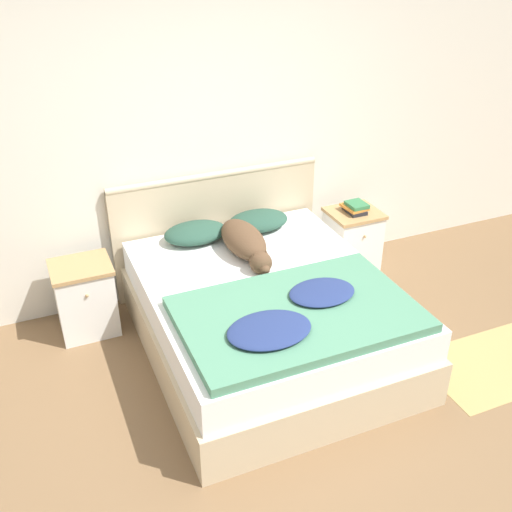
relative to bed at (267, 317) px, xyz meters
name	(u,v)px	position (x,y,z in m)	size (l,w,h in m)	color
ground_plane	(318,461)	(-0.15, -1.06, -0.28)	(16.00, 16.00, 0.00)	brown
wall_back	(192,137)	(-0.15, 1.07, 1.00)	(9.00, 0.06, 2.55)	silver
bed	(267,317)	(0.00, 0.00, 0.00)	(1.64, 1.95, 0.57)	#C6B28E
headboard	(217,227)	(0.00, 1.00, 0.24)	(1.72, 0.06, 1.00)	#C6B28E
nightstand_left	(85,298)	(-1.14, 0.74, 0.00)	(0.43, 0.39, 0.56)	white
nightstand_right	(352,241)	(1.14, 0.74, 0.00)	(0.43, 0.39, 0.56)	white
pillow_left	(196,233)	(-0.26, 0.76, 0.36)	(0.49, 0.33, 0.13)	#284C3D
pillow_right	(258,221)	(0.26, 0.76, 0.36)	(0.49, 0.33, 0.13)	#284C3D
quilt	(297,314)	(-0.01, -0.47, 0.33)	(1.45, 0.94, 0.11)	#4C8466
dog	(245,242)	(0.01, 0.42, 0.39)	(0.27, 0.80, 0.21)	brown
book_stack	(355,207)	(1.14, 0.73, 0.32)	(0.18, 0.22, 0.08)	#232328
rug	(503,362)	(1.47, -0.79, -0.28)	(1.14, 0.66, 0.00)	tan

